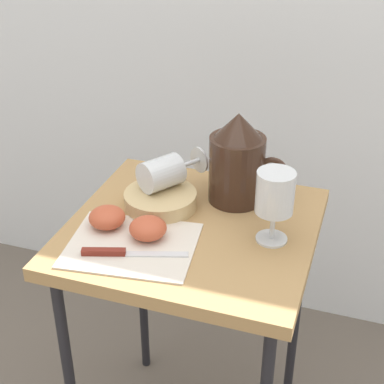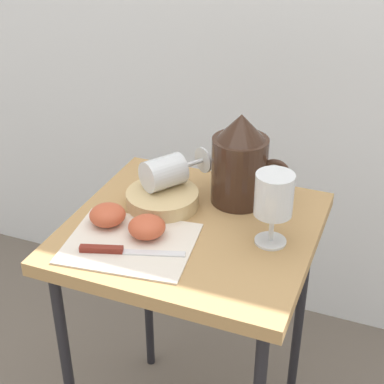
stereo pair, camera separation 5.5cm
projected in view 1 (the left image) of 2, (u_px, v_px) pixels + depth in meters
curtain_drape at (264, 36)px, 1.63m from camera, size 2.40×0.03×1.82m
table at (192, 253)px, 1.27m from camera, size 0.51×0.48×0.67m
linen_napkin at (132, 245)px, 1.16m from camera, size 0.27×0.23×0.00m
basket_tray at (160, 200)px, 1.29m from camera, size 0.16×0.16×0.03m
pitcher at (237, 166)px, 1.28m from camera, size 0.17×0.12×0.21m
wine_glass_upright at (274, 197)px, 1.13m from camera, size 0.08×0.08×0.15m
wine_glass_tipped_near at (163, 173)px, 1.28m from camera, size 0.14×0.16×0.07m
apple_half_left at (107, 217)px, 1.21m from camera, size 0.08×0.08×0.04m
apple_half_right at (148, 228)px, 1.18m from camera, size 0.08×0.08×0.04m
knife at (119, 253)px, 1.13m from camera, size 0.20×0.08×0.01m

